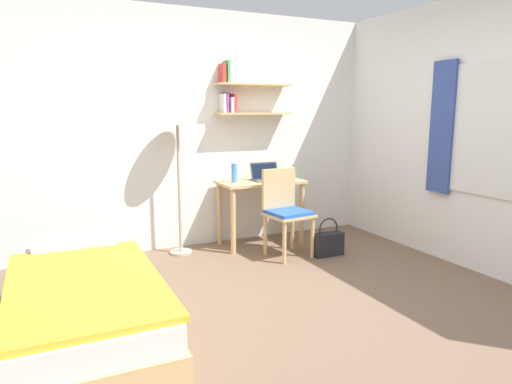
% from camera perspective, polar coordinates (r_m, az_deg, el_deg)
% --- Properties ---
extents(ground_plane, '(5.28, 5.28, 0.00)m').
position_cam_1_polar(ground_plane, '(3.66, 4.78, -14.43)').
color(ground_plane, brown).
extents(wall_back, '(4.40, 0.27, 2.60)m').
position_cam_1_polar(wall_back, '(5.18, -6.26, 7.78)').
color(wall_back, white).
rests_on(wall_back, ground_plane).
extents(wall_right, '(0.10, 4.40, 2.60)m').
position_cam_1_polar(wall_right, '(4.70, 27.03, 6.42)').
color(wall_right, white).
rests_on(wall_right, ground_plane).
extents(bed, '(0.90, 1.86, 0.54)m').
position_cam_1_polar(bed, '(3.28, -20.59, -13.50)').
color(bed, tan).
rests_on(bed, ground_plane).
extents(desk, '(0.95, 0.51, 0.74)m').
position_cam_1_polar(desk, '(5.16, 0.59, -0.28)').
color(desk, tan).
rests_on(desk, ground_plane).
extents(desk_chair, '(0.48, 0.47, 0.92)m').
position_cam_1_polar(desk_chair, '(4.80, 3.70, -2.06)').
color(desk_chair, tan).
rests_on(desk_chair, ground_plane).
extents(standing_lamp, '(0.42, 0.42, 1.60)m').
position_cam_1_polar(standing_lamp, '(4.80, -9.83, 8.75)').
color(standing_lamp, '#B2A893').
rests_on(standing_lamp, ground_plane).
extents(laptop, '(0.34, 0.21, 0.20)m').
position_cam_1_polar(laptop, '(5.18, 1.24, 2.06)').
color(laptop, '#2D2D33').
rests_on(laptop, desk).
extents(water_bottle, '(0.07, 0.07, 0.21)m').
position_cam_1_polar(water_bottle, '(5.01, -2.72, 2.41)').
color(water_bottle, '#4C99DB').
rests_on(water_bottle, desk).
extents(book_stack, '(0.18, 0.23, 0.06)m').
position_cam_1_polar(book_stack, '(5.27, 3.68, 1.98)').
color(book_stack, silver).
rests_on(book_stack, desk).
extents(handbag, '(0.34, 0.13, 0.41)m').
position_cam_1_polar(handbag, '(4.91, 8.99, -6.34)').
color(handbag, '#232328').
rests_on(handbag, ground_plane).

